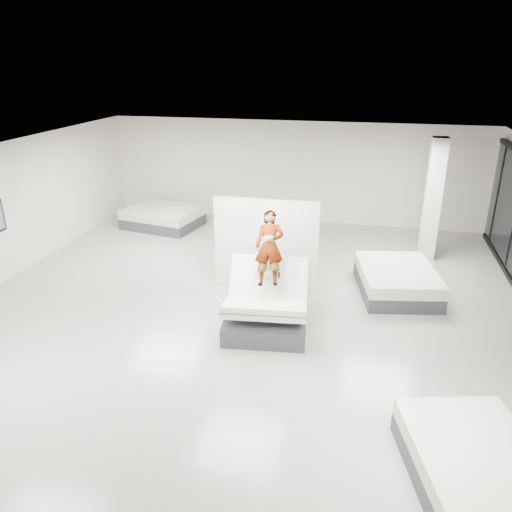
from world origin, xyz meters
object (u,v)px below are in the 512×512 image
hero_bed (267,306)px  person (269,260)px  flat_bed_left_far (163,217)px  column (433,200)px  flat_bed_right_far (397,280)px  divider_panel (266,246)px  remote (279,275)px  flat_bed_right_near (473,465)px

hero_bed → person: person is taller
flat_bed_left_far → column: 8.06m
flat_bed_right_far → divider_panel: bearing=-170.4°
divider_panel → person: bearing=-74.5°
divider_panel → column: bearing=37.1°
column → remote: bearing=-125.8°
hero_bed → flat_bed_left_far: size_ratio=0.91×
divider_panel → hero_bed: bearing=-76.3°
column → flat_bed_right_far: bearing=-109.6°
remote → divider_panel: size_ratio=0.06×
hero_bed → column: size_ratio=0.70×
flat_bed_left_far → person: bearing=-48.4°
hero_bed → flat_bed_right_near: 4.76m
person → column: 5.36m
remote → flat_bed_right_far: 3.25m
person → hero_bed: bearing=-90.0°
column → flat_bed_right_near: bearing=-90.4°
flat_bed_right_far → flat_bed_right_near: (0.77, -5.46, -0.02)m
person → divider_panel: 1.32m
remote → flat_bed_left_far: bearing=125.1°
hero_bed → flat_bed_right_near: size_ratio=0.98×
remote → flat_bed_right_far: size_ratio=0.06×
flat_bed_right_far → column: size_ratio=0.76×
hero_bed → divider_panel: size_ratio=0.95×
hero_bed → flat_bed_right_near: (3.35, -3.38, -0.14)m
flat_bed_left_far → flat_bed_right_near: bearing=-48.1°
hero_bed → divider_panel: (-0.38, 1.58, 0.67)m
hero_bed → flat_bed_left_far: (-4.49, 5.34, -0.11)m
person → flat_bed_right_far: (2.61, 1.76, -0.98)m
remote → flat_bed_left_far: size_ratio=0.06×
flat_bed_right_near → divider_panel: bearing=126.9°
column → divider_panel: bearing=-143.2°
person → column: column is taller
hero_bed → remote: bearing=0.0°
hero_bed → person: size_ratio=1.44×
flat_bed_right_far → flat_bed_right_near: bearing=-82.0°
remote → flat_bed_left_far: remote is taller
divider_panel → flat_bed_left_far: size_ratio=0.96×
person → flat_bed_right_near: 5.12m
person → column: (3.45, 4.10, 0.33)m
remote → flat_bed_right_far: (2.36, 2.08, -0.81)m
hero_bed → divider_panel: bearing=103.4°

